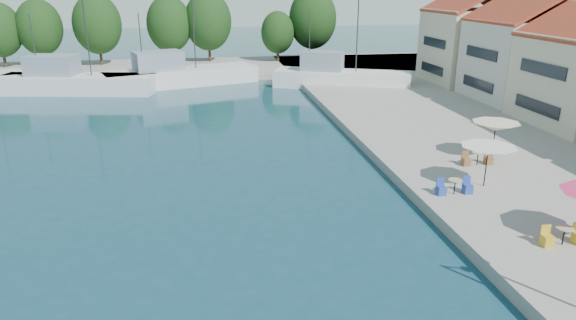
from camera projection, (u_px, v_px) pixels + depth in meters
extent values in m
cube|color=#9D978E|center=(173.00, 69.00, 65.42)|extent=(90.00, 16.00, 0.60)
cube|color=silver|center=(522.00, 60.00, 45.74)|extent=(8.00, 8.50, 7.00)
cube|color=beige|center=(473.00, 46.00, 54.06)|extent=(8.60, 8.50, 7.50)
cube|color=silver|center=(78.00, 86.00, 52.30)|extent=(16.05, 6.87, 2.20)
cube|color=gray|center=(52.00, 65.00, 51.68)|extent=(5.17, 3.93, 2.00)
cylinder|color=#2D2D2D|center=(87.00, 35.00, 50.62)|extent=(0.12, 0.12, 8.00)
cylinder|color=#2D2D2D|center=(34.00, 45.00, 51.06)|extent=(0.10, 0.10, 6.00)
cube|color=silver|center=(182.00, 79.00, 56.45)|extent=(17.04, 9.42, 2.20)
cube|color=gray|center=(158.00, 61.00, 54.66)|extent=(5.77, 4.74, 2.00)
cylinder|color=#2D2D2D|center=(194.00, 30.00, 55.54)|extent=(0.12, 0.12, 8.00)
cylinder|color=#2D2D2D|center=(141.00, 43.00, 53.27)|extent=(0.10, 0.10, 6.00)
cube|color=white|center=(342.00, 81.00, 54.91)|extent=(14.72, 8.98, 2.20)
cube|color=gray|center=(322.00, 61.00, 54.70)|extent=(5.09, 4.31, 2.00)
cylinder|color=#2D2D2D|center=(357.00, 33.00, 52.95)|extent=(0.12, 0.12, 8.00)
cylinder|color=#2D2D2D|center=(309.00, 41.00, 54.36)|extent=(0.10, 0.10, 6.00)
cylinder|color=#3F2B19|center=(3.00, 53.00, 64.46)|extent=(0.36, 0.36, 3.54)
cylinder|color=#3F2B19|center=(43.00, 51.00, 65.69)|extent=(0.36, 0.36, 3.69)
ellipsoid|color=#103313|center=(39.00, 27.00, 64.73)|extent=(5.61, 5.61, 7.01)
cylinder|color=#3F2B19|center=(100.00, 49.00, 66.15)|extent=(0.36, 0.36, 3.97)
ellipsoid|color=#103313|center=(97.00, 24.00, 65.13)|extent=(6.03, 6.03, 7.54)
cylinder|color=#3F2B19|center=(171.00, 48.00, 68.44)|extent=(0.36, 0.36, 3.85)
ellipsoid|color=#103313|center=(169.00, 24.00, 67.45)|extent=(5.84, 5.84, 7.31)
cylinder|color=#3F2B19|center=(209.00, 46.00, 69.42)|extent=(0.36, 0.36, 4.09)
ellipsoid|color=#103313|center=(208.00, 21.00, 68.36)|extent=(6.21, 6.21, 7.76)
cylinder|color=#3F2B19|center=(278.00, 50.00, 69.61)|extent=(0.36, 0.36, 2.95)
ellipsoid|color=#103313|center=(278.00, 32.00, 68.85)|extent=(4.48, 4.48, 5.60)
cylinder|color=#3F2B19|center=(312.00, 44.00, 70.77)|extent=(0.36, 0.36, 4.24)
ellipsoid|color=#103313|center=(313.00, 19.00, 69.67)|extent=(6.45, 6.45, 8.06)
cylinder|color=black|center=(486.00, 166.00, 26.21)|extent=(0.06, 0.06, 2.16)
cone|color=white|center=(488.00, 151.00, 25.94)|extent=(2.82, 2.82, 0.50)
cylinder|color=black|center=(494.00, 140.00, 30.63)|extent=(0.06, 0.06, 2.19)
cone|color=beige|center=(496.00, 126.00, 30.36)|extent=(2.80, 2.80, 0.50)
cylinder|color=black|center=(563.00, 236.00, 20.44)|extent=(0.06, 0.06, 0.74)
cylinder|color=tan|center=(565.00, 228.00, 20.32)|extent=(0.70, 0.70, 0.04)
cube|color=gold|center=(547.00, 241.00, 20.38)|extent=(0.42, 0.42, 0.46)
cylinder|color=black|center=(455.00, 187.00, 25.42)|extent=(0.06, 0.06, 0.74)
cylinder|color=tan|center=(455.00, 180.00, 25.30)|extent=(0.70, 0.70, 0.04)
cube|color=#2944A5|center=(467.00, 189.00, 25.57)|extent=(0.42, 0.42, 0.46)
cube|color=#2944A5|center=(441.00, 191.00, 25.35)|extent=(0.42, 0.42, 0.46)
cylinder|color=black|center=(478.00, 159.00, 29.55)|extent=(0.06, 0.06, 0.74)
cylinder|color=tan|center=(478.00, 153.00, 29.43)|extent=(0.70, 0.70, 0.04)
cube|color=brown|center=(488.00, 160.00, 29.70)|extent=(0.42, 0.42, 0.46)
cube|color=brown|center=(466.00, 162.00, 29.48)|extent=(0.42, 0.42, 0.46)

